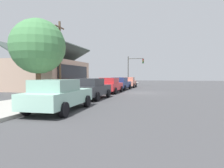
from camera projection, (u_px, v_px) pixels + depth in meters
name	position (u px, v px, depth m)	size (l,w,h in m)	color
ground_plane	(139.00, 93.00, 21.29)	(120.00, 120.00, 0.00)	#424244
sidewalk_curb	(89.00, 91.00, 22.67)	(60.00, 4.20, 0.16)	#A3A099
car_seafoam	(59.00, 95.00, 10.12)	(4.84, 2.19, 1.59)	#9ED1BC
car_charcoal	(92.00, 88.00, 15.44)	(4.43, 2.07, 1.59)	#2D3035
car_cherry	(110.00, 85.00, 20.89)	(4.38, 1.99, 1.59)	red
car_navy	(120.00, 83.00, 25.77)	(4.60, 2.20, 1.59)	navy
car_coral	(129.00, 82.00, 31.29)	(4.81, 2.08, 1.59)	#EA8C75
storefront_building	(49.00, 74.00, 26.33)	(10.89, 7.33, 5.71)	tan
shade_tree	(38.00, 47.00, 18.00)	(4.87, 4.87, 6.84)	brown
traffic_light_main	(134.00, 66.00, 35.22)	(0.37, 2.79, 5.20)	#383833
utility_pole_wooden	(60.00, 56.00, 21.36)	(1.80, 0.24, 7.50)	brown
fire_hydrant_red	(88.00, 90.00, 18.41)	(0.22, 0.22, 0.71)	red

